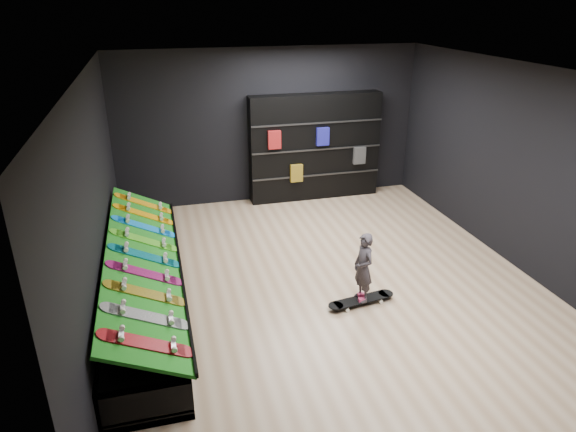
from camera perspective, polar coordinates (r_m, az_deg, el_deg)
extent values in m
cube|color=tan|center=(7.64, 4.04, -7.10)|extent=(6.00, 7.00, 0.01)
cube|color=white|center=(6.66, 4.79, 15.80)|extent=(6.00, 7.00, 0.01)
cube|color=black|center=(10.24, -2.07, 9.94)|extent=(6.00, 0.02, 3.00)
cube|color=black|center=(4.22, 20.35, -12.32)|extent=(6.00, 0.02, 3.00)
cube|color=black|center=(6.70, -20.67, 1.11)|extent=(0.02, 7.00, 3.00)
cube|color=black|center=(8.45, 24.08, 5.01)|extent=(0.02, 7.00, 3.00)
cube|color=#10620F|center=(6.98, -15.70, -4.48)|extent=(0.92, 4.50, 0.46)
cube|color=black|center=(10.41, 2.99, 7.65)|extent=(2.65, 0.31, 2.12)
imported|color=black|center=(6.94, 8.28, -7.07)|extent=(0.18, 0.24, 0.58)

